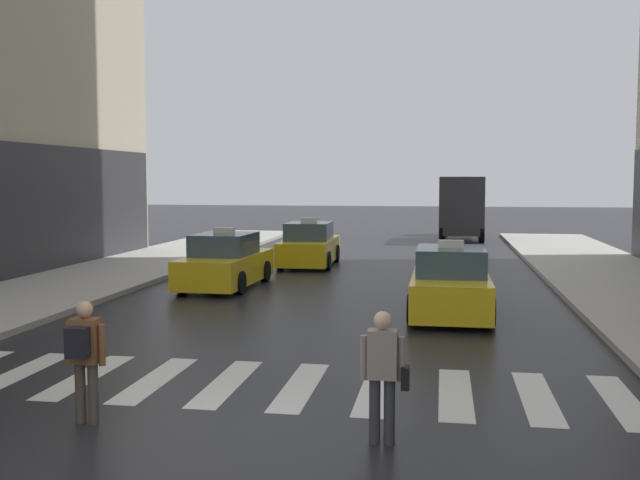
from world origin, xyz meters
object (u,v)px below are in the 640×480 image
box_truck (462,205)px  pedestrian_with_handbag (383,369)px  taxi_second (225,263)px  taxi_third (309,246)px  pedestrian_with_backpack (84,352)px  taxi_lead (450,285)px

box_truck → pedestrian_with_handbag: (-1.73, -31.14, -0.92)m
taxi_second → taxi_third: same height
taxi_third → box_truck: box_truck is taller
pedestrian_with_handbag → taxi_second: bearing=114.6°
taxi_second → taxi_third: bearing=75.8°
taxi_third → pedestrian_with_backpack: 18.36m
taxi_lead → pedestrian_with_handbag: bearing=-95.7°
taxi_lead → box_truck: 22.20m
taxi_second → box_truck: 20.10m
box_truck → pedestrian_with_handbag: box_truck is taller
taxi_third → pedestrian_with_handbag: 18.92m
pedestrian_with_backpack → taxi_lead: bearing=61.4°
taxi_lead → taxi_second: 7.52m
box_truck → pedestrian_with_backpack: (-5.68, -31.06, -0.88)m
taxi_second → box_truck: (7.47, 18.63, 1.13)m
pedestrian_with_backpack → pedestrian_with_handbag: same height
taxi_second → pedestrian_with_backpack: 12.57m
taxi_lead → taxi_third: same height
taxi_lead → pedestrian_with_handbag: size_ratio=2.75×
taxi_second → pedestrian_with_handbag: (5.74, -12.52, 0.21)m
taxi_lead → box_truck: size_ratio=0.60×
taxi_lead → taxi_third: (-5.14, 9.45, 0.00)m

